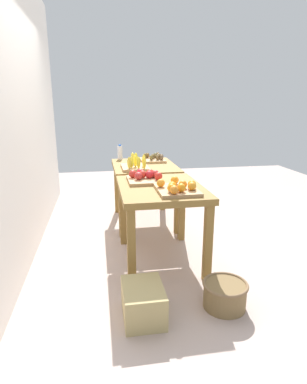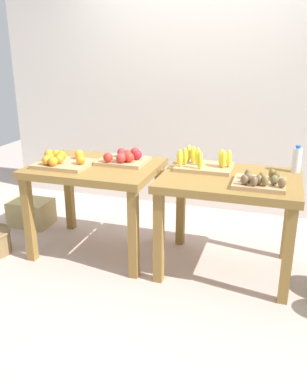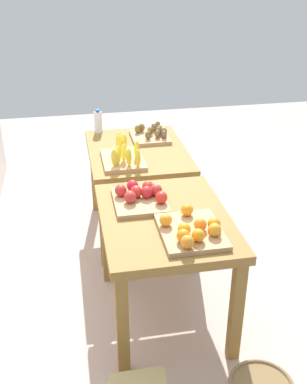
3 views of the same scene
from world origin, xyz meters
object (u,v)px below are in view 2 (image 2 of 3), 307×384
at_px(orange_bin, 62,161).
at_px(cardboard_produce_box, 31,212).
at_px(display_table_left, 96,178).
at_px(kiwi_bin, 260,182).
at_px(apple_bin, 124,158).
at_px(banana_crate, 203,163).
at_px(water_bottle, 297,160).
at_px(display_table_right, 229,191).

distance_m(orange_bin, cardboard_produce_box, 1.03).
bearing_deg(cardboard_produce_box, orange_bin, -32.40).
bearing_deg(display_table_left, kiwi_bin, -6.86).
height_order(apple_bin, banana_crate, banana_crate).
height_order(orange_bin, cardboard_produce_box, orange_bin).
bearing_deg(apple_bin, water_bottle, 6.64).
height_order(kiwi_bin, cardboard_produce_box, kiwi_bin).
relative_size(display_table_right, orange_bin, 2.34).
distance_m(display_table_left, banana_crate, 0.91).
height_order(display_table_left, display_table_right, same).
distance_m(display_table_right, water_bottle, 0.59).
relative_size(orange_bin, kiwi_bin, 1.23).
xyz_separation_m(display_table_left, display_table_right, (1.12, 0.00, 0.00)).
height_order(apple_bin, cardboard_produce_box, apple_bin).
bearing_deg(banana_crate, orange_bin, -167.54).
bearing_deg(water_bottle, apple_bin, -173.36).
bearing_deg(apple_bin, orange_bin, -153.96).
bearing_deg(display_table_right, orange_bin, -175.57).
distance_m(orange_bin, kiwi_bin, 1.60).
height_order(display_table_right, apple_bin, apple_bin).
relative_size(display_table_left, banana_crate, 2.36).
bearing_deg(orange_bin, cardboard_produce_box, 147.60).
bearing_deg(display_table_left, banana_crate, 9.25).
height_order(orange_bin, kiwi_bin, orange_bin).
height_order(display_table_right, water_bottle, water_bottle).
height_order(orange_bin, water_bottle, water_bottle).
bearing_deg(display_table_left, cardboard_produce_box, 161.31).
relative_size(water_bottle, cardboard_produce_box, 0.53).
xyz_separation_m(display_table_right, orange_bin, (-1.37, -0.11, 0.16)).
bearing_deg(banana_crate, apple_bin, -177.91).
bearing_deg(display_table_right, display_table_left, 180.00).
bearing_deg(orange_bin, apple_bin, 26.04).
relative_size(banana_crate, cardboard_produce_box, 1.10).
xyz_separation_m(display_table_right, apple_bin, (-0.91, 0.12, 0.16)).
distance_m(display_table_left, display_table_right, 1.12).
height_order(orange_bin, apple_bin, apple_bin).
height_order(orange_bin, banana_crate, banana_crate).
relative_size(display_table_right, banana_crate, 2.36).
height_order(apple_bin, kiwi_bin, apple_bin).
distance_m(banana_crate, kiwi_bin, 0.56).
bearing_deg(cardboard_produce_box, water_bottle, -0.47).
relative_size(apple_bin, cardboard_produce_box, 1.00).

